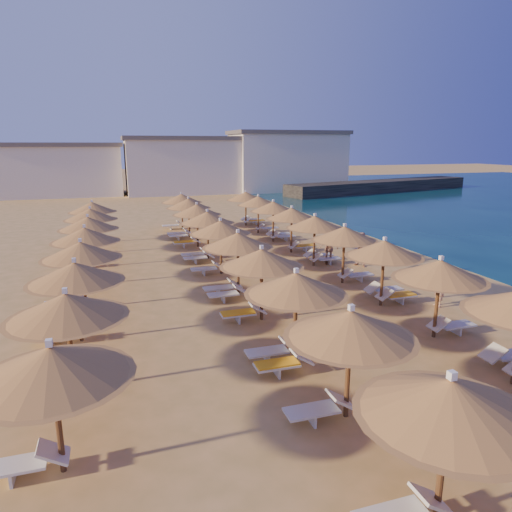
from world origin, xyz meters
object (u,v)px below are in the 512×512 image
object	(u,v)px
beachgoer_c	(329,248)
beachgoer_b	(362,250)
jetty	(382,186)
parasol_row_east	(344,235)
beachgoer_a	(439,287)
parasol_row_west	(238,241)

from	to	relation	value
beachgoer_c	beachgoer_b	size ratio (longest dim) A/B	0.94
jetty	beachgoer_b	distance (m)	40.92
parasol_row_east	beachgoer_a	world-z (taller)	parasol_row_east
jetty	parasol_row_west	bearing A→B (deg)	-143.76
jetty	beachgoer_b	xyz separation A→B (m)	(-22.82, -33.97, 0.16)
parasol_row_east	parasol_row_west	xyz separation A→B (m)	(-5.05, 0.00, 0.00)
jetty	parasol_row_east	world-z (taller)	parasol_row_east
parasol_row_west	beachgoer_b	bearing A→B (deg)	17.65
beachgoer_b	parasol_row_west	bearing A→B (deg)	-102.19
parasol_row_west	beachgoer_b	xyz separation A→B (m)	(7.39, 2.35, -1.39)
parasol_row_east	beachgoer_a	distance (m)	4.79
parasol_row_west	beachgoer_a	bearing A→B (deg)	-29.40
jetty	beachgoer_b	world-z (taller)	beachgoer_b
jetty	parasol_row_east	size ratio (longest dim) A/B	0.85
jetty	beachgoer_b	bearing A→B (deg)	-137.89
beachgoer_a	parasol_row_west	bearing A→B (deg)	-103.13
parasol_row_east	beachgoer_b	distance (m)	3.59
parasol_row_east	beachgoer_b	world-z (taller)	parasol_row_east
jetty	beachgoer_c	size ratio (longest dim) A/B	17.38
parasol_row_east	beachgoer_b	size ratio (longest dim) A/B	19.42
beachgoer_c	jetty	bearing A→B (deg)	71.71
jetty	beachgoer_a	xyz separation A→B (m)	(-23.05, -40.35, 0.07)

